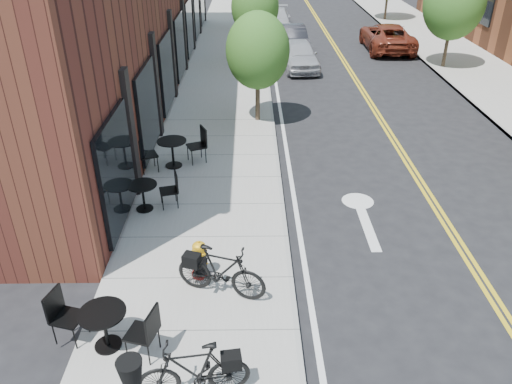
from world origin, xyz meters
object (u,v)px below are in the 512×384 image
object	(u,v)px
bicycle_left	(194,371)
parked_car_c	(276,19)
bicycle_right	(221,272)
parked_car_b	(291,40)
bistro_set_a	(104,324)
bistro_set_b	(143,193)
fire_hydrant	(200,259)
parked_car_a	(299,55)
bistro_set_c	(172,149)
parked_car_far	(387,37)

from	to	relation	value
bicycle_left	parked_car_c	distance (m)	28.28
bicycle_right	parked_car_b	bearing A→B (deg)	10.44
bistro_set_a	bistro_set_b	bearing A→B (deg)	108.18
fire_hydrant	parked_car_a	distance (m)	16.35
bicycle_left	parked_car_b	size ratio (longest dim) A/B	0.41
parked_car_c	parked_car_b	bearing A→B (deg)	-82.60
parked_car_b	bistro_set_b	bearing A→B (deg)	-111.38
bicycle_right	parked_car_c	distance (m)	25.88
fire_hydrant	bicycle_left	distance (m)	2.98
bistro_set_c	parked_car_a	xyz separation A→B (m)	(4.70, 10.84, 0.02)
parked_car_b	parked_car_far	size ratio (longest dim) A/B	0.84
bistro_set_a	parked_car_b	bearing A→B (deg)	93.00
bistro_set_b	parked_car_c	world-z (taller)	parked_car_c
bistro_set_b	bistro_set_c	bearing A→B (deg)	65.70
bicycle_left	bicycle_right	distance (m)	2.40
parked_car_a	parked_car_b	size ratio (longest dim) A/B	0.92
parked_car_far	bistro_set_c	bearing A→B (deg)	57.33
bistro_set_a	parked_car_a	bearing A→B (deg)	90.45
bicycle_left	bistro_set_a	bearing A→B (deg)	-130.33
parked_car_b	parked_car_a	bearing A→B (deg)	-91.77
fire_hydrant	bicycle_right	size ratio (longest dim) A/B	0.46
bicycle_right	parked_car_c	xyz separation A→B (m)	(2.35, 25.77, -0.04)
bistro_set_a	parked_car_b	world-z (taller)	parked_car_b
bicycle_right	parked_car_far	distance (m)	21.85
fire_hydrant	bistro_set_b	xyz separation A→B (m)	(-1.66, 2.66, 0.07)
bistro_set_b	parked_car_b	world-z (taller)	parked_car_b
fire_hydrant	bistro_set_a	world-z (taller)	bistro_set_a
bistro_set_b	parked_car_far	world-z (taller)	parked_car_far
bistro_set_c	bistro_set_a	bearing A→B (deg)	-115.58
fire_hydrant	bistro_set_c	bearing A→B (deg)	109.09
bistro_set_b	fire_hydrant	bearing A→B (deg)	-72.72
parked_car_a	fire_hydrant	bearing A→B (deg)	-106.82
parked_car_b	bicycle_left	bearing A→B (deg)	-102.64
parked_car_b	bicycle_right	bearing A→B (deg)	-102.74
bicycle_right	bistro_set_b	bearing A→B (deg)	51.84
bicycle_right	bistro_set_a	size ratio (longest dim) A/B	0.95
bicycle_left	parked_car_b	bearing A→B (deg)	163.93
bistro_set_a	parked_car_b	xyz separation A→B (m)	(4.79, 20.99, 0.08)
fire_hydrant	parked_car_b	xyz separation A→B (m)	(3.32, 19.05, 0.18)
bicycle_left	parked_car_far	bearing A→B (deg)	151.58
bistro_set_a	parked_car_b	distance (m)	21.53
bicycle_left	bicycle_right	xyz separation A→B (m)	(0.31, 2.38, 0.02)
bistro_set_a	parked_car_b	size ratio (longest dim) A/B	0.45
bistro_set_a	bistro_set_c	xyz separation A→B (m)	(0.24, 7.07, 0.03)
bicycle_right	bistro_set_c	world-z (taller)	bicycle_right
bistro_set_a	parked_car_a	world-z (taller)	parked_car_a
parked_car_a	parked_car_far	world-z (taller)	parked_car_far
bicycle_left	bistro_set_a	xyz separation A→B (m)	(-1.63, 1.04, -0.02)
fire_hydrant	parked_car_b	world-z (taller)	parked_car_b
bicycle_left	parked_car_a	bearing A→B (deg)	162.20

